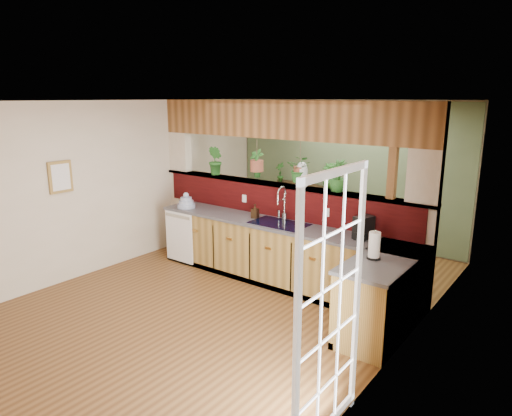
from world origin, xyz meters
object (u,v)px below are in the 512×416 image
Objects in this scene: faucet at (282,202)px; paper_towel at (374,246)px; dish_stack at (186,203)px; soap_dispenser at (255,211)px; coffee_maker at (363,229)px; shelving_console at (306,210)px; glass_jar at (302,174)px.

faucet is 1.85m from paper_towel.
dish_stack is 0.88× the size of paper_towel.
coffee_maker reaches higher than soap_dispenser.
paper_towel is 0.22× the size of shelving_console.
dish_stack reaches higher than shelving_console.
glass_jar is at bearing 30.07° from soap_dispenser.
glass_jar is at bearing -178.63° from coffee_maker.
paper_towel is at bearing -23.64° from shelving_console.
faucet is at bearing -128.36° from glass_jar.
paper_towel is 1.86m from glass_jar.
soap_dispenser is (1.28, 0.16, 0.03)m from dish_stack.
dish_stack is 3.42m from paper_towel.
coffee_maker reaches higher than shelving_console.
coffee_maker is at bearing 123.49° from paper_towel.
faucet is 1.56× the size of paper_towel.
faucet is 2.39m from shelving_console.
dish_stack is at bearing -170.88° from faucet.
glass_jar is (1.86, 0.49, 0.59)m from dish_stack.
faucet reaches higher than paper_towel.
faucet is at bearing -43.62° from shelving_console.
paper_towel is (3.39, -0.44, 0.07)m from dish_stack.
soap_dispenser is (-0.41, -0.12, -0.17)m from faucet.
paper_towel reaches higher than soap_dispenser.
faucet is 0.49m from glass_jar.
dish_stack is 1.29m from soap_dispenser.
soap_dispenser is at bearing -149.93° from glass_jar.
coffee_maker is (1.29, -0.10, -0.14)m from faucet.
dish_stack is 2.99m from coffee_maker.
paper_towel is at bearing -38.80° from coffee_maker.
coffee_maker is (2.98, 0.17, 0.06)m from dish_stack.
shelving_console is at bearing 70.95° from dish_stack.
shelving_console is (0.83, 2.39, -0.48)m from dish_stack.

